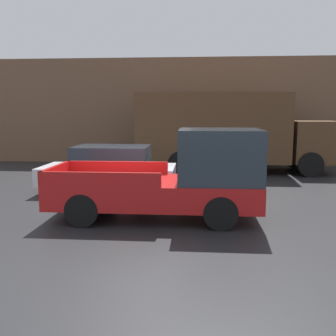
% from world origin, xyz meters
% --- Properties ---
extents(ground_plane, '(60.00, 60.00, 0.00)m').
position_xyz_m(ground_plane, '(0.00, 0.00, 0.00)').
color(ground_plane, '#232326').
extents(building_wall, '(28.00, 0.15, 5.24)m').
position_xyz_m(building_wall, '(0.00, 9.34, 2.62)').
color(building_wall, brown).
rests_on(building_wall, ground).
extents(pickup_truck, '(5.03, 1.95, 2.19)m').
position_xyz_m(pickup_truck, '(0.97, -0.67, 1.00)').
color(pickup_truck, red).
rests_on(pickup_truck, ground).
extents(car, '(4.30, 1.83, 1.51)m').
position_xyz_m(car, '(-1.40, 2.18, 0.76)').
color(car, silver).
rests_on(car, ground).
extents(delivery_truck, '(8.35, 2.50, 3.36)m').
position_xyz_m(delivery_truck, '(2.65, 6.73, 1.81)').
color(delivery_truck, '#4C331E').
rests_on(delivery_truck, ground).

